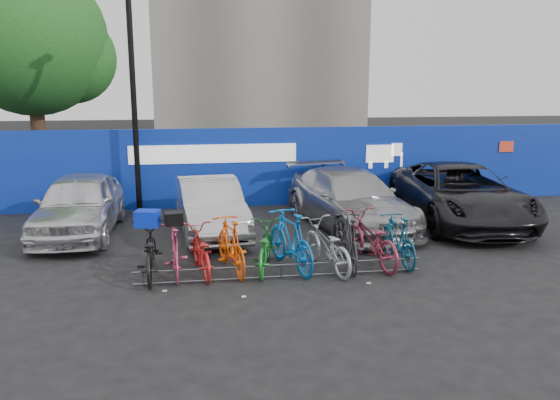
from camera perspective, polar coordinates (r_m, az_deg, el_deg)
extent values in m
plane|color=black|center=(11.22, -0.36, -7.18)|extent=(100.00, 100.00, 0.00)
cube|color=#0B2599|center=(16.74, -3.47, 3.43)|extent=(22.00, 0.15, 2.40)
cube|color=white|center=(16.52, -6.93, 4.82)|extent=(5.00, 0.02, 0.55)
cube|color=white|center=(17.51, 10.40, 4.78)|extent=(1.20, 0.02, 0.90)
cube|color=#E93F29|center=(19.34, 22.58, 5.18)|extent=(0.50, 0.02, 0.35)
cylinder|color=#382314|center=(21.25, -23.90, 6.42)|extent=(0.50, 0.50, 4.00)
sphere|color=#1B4D18|center=(21.24, -24.65, 15.03)|extent=(5.20, 5.20, 5.20)
sphere|color=#1B4D18|center=(21.22, -21.08, 13.68)|extent=(3.20, 3.20, 3.20)
cylinder|color=black|center=(15.98, -14.99, 9.13)|extent=(0.16, 0.16, 6.00)
cylinder|color=#595B60|center=(10.57, 0.13, -6.80)|extent=(5.60, 0.03, 0.03)
cylinder|color=#595B60|center=(10.65, 0.13, -7.98)|extent=(5.60, 0.03, 0.03)
cylinder|color=#595B60|center=(10.55, -14.10, -8.04)|extent=(0.03, 0.03, 0.28)
cylinder|color=#595B60|center=(10.50, -6.96, -7.84)|extent=(0.03, 0.03, 0.28)
cylinder|color=#595B60|center=(10.62, 0.13, -7.52)|extent=(0.03, 0.03, 0.28)
cylinder|color=#595B60|center=(10.89, 6.95, -7.11)|extent=(0.03, 0.03, 0.28)
cylinder|color=#595B60|center=(11.31, 13.34, -6.63)|extent=(0.03, 0.03, 0.28)
imported|color=silver|center=(14.44, -20.26, -0.44)|extent=(1.86, 4.51, 1.53)
imported|color=#A3A2A6|center=(13.77, -7.33, -0.69)|extent=(1.87, 4.30, 1.37)
imported|color=#9C9BA0|center=(14.39, 7.31, 0.09)|extent=(2.92, 5.39, 1.48)
imported|color=black|center=(15.52, 18.26, 0.62)|extent=(3.18, 5.92, 1.58)
imported|color=black|center=(10.92, -13.51, -5.28)|extent=(0.76, 1.96, 1.02)
imported|color=#BF3E61|center=(10.87, -10.91, -5.19)|extent=(0.61, 1.74, 1.03)
imported|color=red|center=(10.93, -8.30, -5.27)|extent=(0.88, 1.85, 0.93)
imported|color=#FF5A0C|center=(10.92, -5.16, -4.71)|extent=(0.90, 1.93, 1.12)
imported|color=#1D7929|center=(11.01, -1.67, -4.92)|extent=(1.02, 1.94, 0.97)
imported|color=blue|center=(11.00, 1.12, -4.24)|extent=(1.07, 2.12, 1.22)
imported|color=#999CA0|center=(11.05, 4.85, -4.78)|extent=(1.12, 2.03, 1.01)
imported|color=#29292C|center=(11.23, 7.29, -4.32)|extent=(0.74, 1.89, 1.10)
imported|color=maroon|center=(11.46, 9.44, -4.07)|extent=(1.13, 2.19, 1.09)
imported|color=navy|center=(11.64, 12.19, -4.04)|extent=(0.59, 1.78, 1.05)
cube|color=#0723CB|center=(10.74, -13.68, -1.89)|extent=(0.50, 0.42, 0.31)
cube|color=black|center=(10.71, -11.05, -1.92)|extent=(0.38, 0.35, 0.25)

